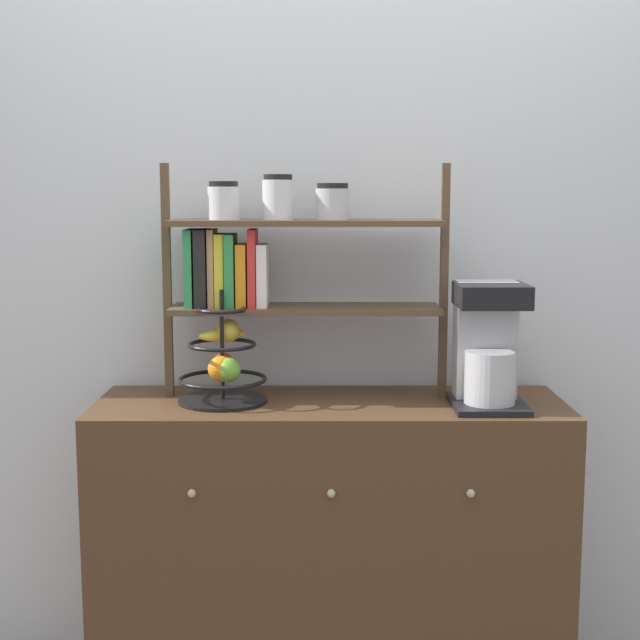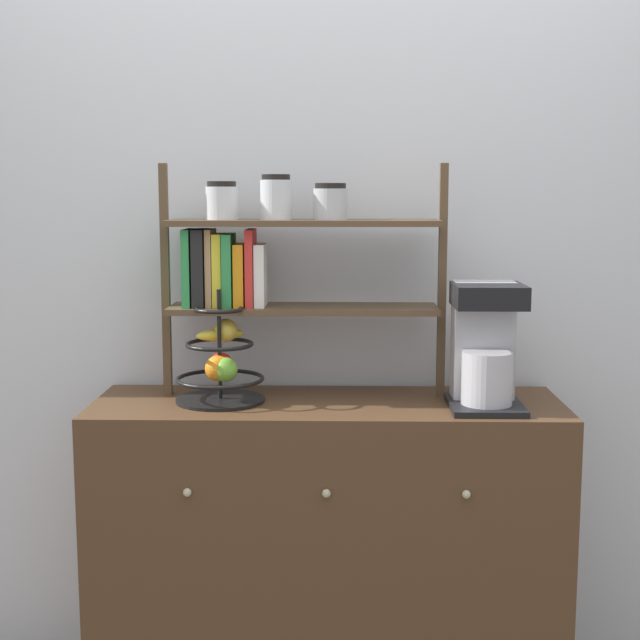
# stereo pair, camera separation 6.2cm
# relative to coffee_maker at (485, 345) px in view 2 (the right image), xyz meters

# --- Properties ---
(wall_back) EXTENTS (7.00, 0.05, 2.60)m
(wall_back) POSITION_rel_coffee_maker_xyz_m (-0.45, 0.31, 0.20)
(wall_back) COLOR silver
(wall_back) RESTS_ON ground_plane
(sideboard) EXTENTS (1.39, 0.47, 0.92)m
(sideboard) POSITION_rel_coffee_maker_xyz_m (-0.45, 0.04, -0.64)
(sideboard) COLOR #4C331E
(sideboard) RESTS_ON ground_plane
(coffee_maker) EXTENTS (0.21, 0.25, 0.36)m
(coffee_maker) POSITION_rel_coffee_maker_xyz_m (0.00, 0.00, 0.00)
(coffee_maker) COLOR black
(coffee_maker) RESTS_ON sideboard
(fruit_stand) EXTENTS (0.26, 0.26, 0.33)m
(fruit_stand) POSITION_rel_coffee_maker_xyz_m (-0.77, 0.04, -0.07)
(fruit_stand) COLOR black
(fruit_stand) RESTS_ON sideboard
(shelf_hutch) EXTENTS (0.86, 0.20, 0.70)m
(shelf_hutch) POSITION_rel_coffee_maker_xyz_m (-0.64, 0.13, 0.25)
(shelf_hutch) COLOR brown
(shelf_hutch) RESTS_ON sideboard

